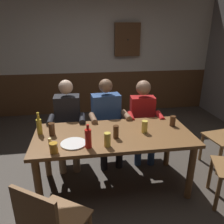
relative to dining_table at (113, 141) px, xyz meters
The scene contains 18 objects.
ground_plane 0.65m from the dining_table, 90.00° to the left, with size 6.49×6.49×0.00m, color #423A33.
back_wall_upper 3.03m from the dining_table, 90.00° to the left, with size 5.41×0.12×1.69m, color beige.
back_wall_wainscot 2.81m from the dining_table, 90.00° to the left, with size 5.41×0.12×0.96m, color brown.
dining_table is the anchor object (origin of this frame).
person_0 0.86m from the dining_table, 130.51° to the left, with size 0.50×0.53×1.24m.
person_1 0.66m from the dining_table, 89.41° to the left, with size 0.57×0.55×1.24m.
person_2 0.85m from the dining_table, 49.72° to the left, with size 0.52×0.52×1.20m.
table_candle 0.74m from the dining_table, 166.59° to the right, with size 0.04×0.04×0.08m, color #F9E08C.
plate_0 0.51m from the dining_table, 158.06° to the right, with size 0.28×0.28×0.01m, color white.
bottle_0 0.46m from the dining_table, 137.89° to the right, with size 0.07×0.07×0.26m.
bottle_1 0.89m from the dining_table, behind, with size 0.06×0.06×0.27m.
pint_glass_0 0.21m from the dining_table, 84.80° to the right, with size 0.06×0.06×0.15m, color #4C2D19.
pint_glass_1 0.73m from the dining_table, behind, with size 0.07×0.07×0.15m, color #4C2D19.
pint_glass_2 0.80m from the dining_table, ahead, with size 0.07×0.07×0.13m, color #4C2D19.
pint_glass_3 0.75m from the dining_table, 153.15° to the right, with size 0.08×0.08×0.11m, color gold.
pint_glass_4 0.35m from the dining_table, 111.20° to the right, with size 0.07×0.07×0.15m, color #E5C64C.
pint_glass_5 0.41m from the dining_table, ahead, with size 0.07×0.07×0.15m, color #E5C64C.
wall_dart_cabinet 2.96m from the dining_table, 74.86° to the left, with size 0.56×0.15×0.70m.
Camera 1 is at (-0.37, -2.43, 1.90)m, focal length 35.42 mm.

